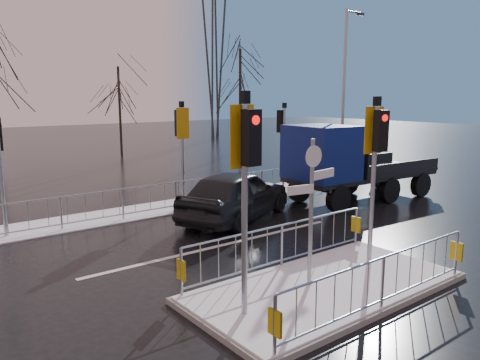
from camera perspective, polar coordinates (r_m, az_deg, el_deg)
ground at (r=10.35m, az=10.39°, el=-13.07°), size 120.00×120.00×0.00m
snow_verge at (r=16.99m, az=-11.75°, el=-3.74°), size 30.00×2.00×0.04m
lane_markings at (r=10.15m, az=11.83°, el=-13.58°), size 8.00×11.38×0.01m
traffic_island at (r=10.20m, az=10.38°, el=-11.05°), size 6.00×3.04×4.15m
far_kerb_fixtures at (r=16.46m, az=-10.18°, el=-0.57°), size 18.00×0.65×3.83m
car_far_lane at (r=15.48m, az=-0.50°, el=-1.76°), size 5.34×3.80×1.69m
flatbed_truck at (r=18.02m, az=11.95°, el=2.17°), size 6.62×2.76×3.00m
tree_far_b at (r=33.00m, az=-14.52°, el=10.14°), size 3.25×3.25×6.14m
tree_far_c at (r=34.53m, az=0.02°, el=12.06°), size 4.00×4.00×7.55m
street_lamp_right at (r=23.07m, az=12.65°, el=10.82°), size 1.25×0.18×8.00m
pylon_wires at (r=44.06m, az=-4.45°, el=19.34°), size 70.00×2.38×19.97m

